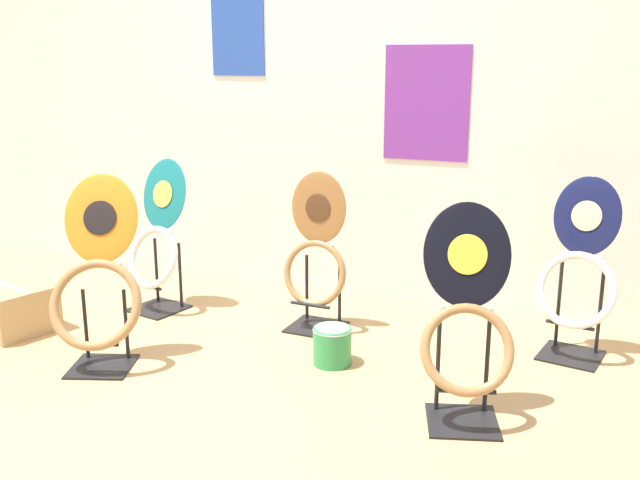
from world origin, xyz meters
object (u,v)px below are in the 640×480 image
object	(u,v)px
toilet_seat_display_orange_sun	(98,281)
toilet_seat_display_woodgrain	(316,259)
paint_can	(332,345)
toilet_seat_display_jazz_black	(466,328)
toilet_seat_display_navy_moon	(578,276)
storage_box	(16,309)
toilet_seat_display_teal_sax	(157,242)

from	to	relation	value
toilet_seat_display_orange_sun	toilet_seat_display_woodgrain	world-z (taller)	toilet_seat_display_orange_sun
paint_can	toilet_seat_display_jazz_black	bearing A→B (deg)	-24.05
toilet_seat_display_navy_moon	paint_can	distance (m)	1.22
toilet_seat_display_orange_sun	storage_box	distance (m)	0.78
storage_box	toilet_seat_display_teal_sax	bearing A→B (deg)	50.06
toilet_seat_display_teal_sax	paint_can	world-z (taller)	toilet_seat_display_teal_sax
toilet_seat_display_navy_moon	paint_can	size ratio (longest dim) A/B	4.69
toilet_seat_display_orange_sun	toilet_seat_display_woodgrain	bearing A→B (deg)	47.79
toilet_seat_display_jazz_black	toilet_seat_display_orange_sun	xyz separation A→B (m)	(-1.68, -0.12, 0.02)
paint_can	storage_box	distance (m)	1.72
toilet_seat_display_navy_moon	toilet_seat_display_woodgrain	world-z (taller)	toilet_seat_display_navy_moon
toilet_seat_display_jazz_black	toilet_seat_display_orange_sun	world-z (taller)	toilet_seat_display_orange_sun
toilet_seat_display_navy_moon	paint_can	bearing A→B (deg)	-152.95
toilet_seat_display_orange_sun	toilet_seat_display_teal_sax	xyz separation A→B (m)	(-0.21, 0.76, -0.02)
paint_can	toilet_seat_display_woodgrain	bearing A→B (deg)	122.11
toilet_seat_display_woodgrain	toilet_seat_display_teal_sax	size ratio (longest dim) A/B	0.98
paint_can	storage_box	xyz separation A→B (m)	(-1.70, -0.25, 0.02)
toilet_seat_display_jazz_black	toilet_seat_display_orange_sun	size ratio (longest dim) A/B	0.97
toilet_seat_display_orange_sun	storage_box	world-z (taller)	toilet_seat_display_orange_sun
toilet_seat_display_teal_sax	paint_can	distance (m)	1.29
toilet_seat_display_navy_moon	toilet_seat_display_teal_sax	size ratio (longest dim) A/B	1.01
storage_box	toilet_seat_display_jazz_black	bearing A→B (deg)	-1.21
toilet_seat_display_navy_moon	toilet_seat_display_jazz_black	xyz separation A→B (m)	(-0.37, -0.84, -0.01)
paint_can	toilet_seat_display_teal_sax	bearing A→B (deg)	164.39
toilet_seat_display_teal_sax	toilet_seat_display_navy_moon	bearing A→B (deg)	5.02
toilet_seat_display_navy_moon	toilet_seat_display_jazz_black	world-z (taller)	toilet_seat_display_navy_moon
toilet_seat_display_woodgrain	storage_box	xyz separation A→B (m)	(-1.45, -0.65, -0.26)
toilet_seat_display_teal_sax	storage_box	world-z (taller)	toilet_seat_display_teal_sax
toilet_seat_display_woodgrain	toilet_seat_display_teal_sax	xyz separation A→B (m)	(-0.96, -0.06, 0.01)
toilet_seat_display_jazz_black	toilet_seat_display_woodgrain	xyz separation A→B (m)	(-0.93, 0.70, -0.01)
toilet_seat_display_navy_moon	toilet_seat_display_orange_sun	world-z (taller)	toilet_seat_display_orange_sun
toilet_seat_display_navy_moon	toilet_seat_display_woodgrain	distance (m)	1.31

